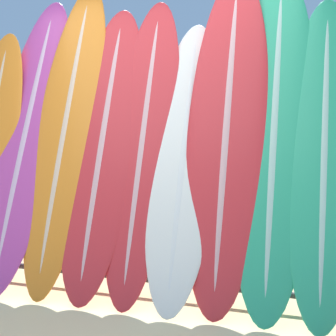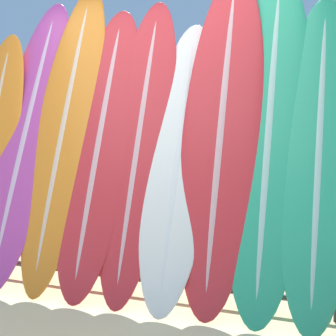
{
  "view_description": "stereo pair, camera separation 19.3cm",
  "coord_description": "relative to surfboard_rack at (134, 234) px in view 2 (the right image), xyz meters",
  "views": [
    {
      "loc": [
        1.21,
        -2.42,
        1.42
      ],
      "look_at": [
        0.05,
        1.59,
        0.87
      ],
      "focal_mm": 50.0,
      "sensor_mm": 36.0,
      "label": 1
    },
    {
      "loc": [
        1.4,
        -2.36,
        1.42
      ],
      "look_at": [
        0.05,
        1.59,
        0.87
      ],
      "focal_mm": 50.0,
      "sensor_mm": 36.0,
      "label": 2
    }
  ],
  "objects": [
    {
      "name": "ocean_water",
      "position": [
        -0.05,
        36.46,
        -0.46
      ],
      "size": [
        120.0,
        60.0,
        0.01
      ],
      "color": "teal",
      "rests_on": "ground_plane"
    },
    {
      "name": "surfboard_rack",
      "position": [
        0.0,
        0.0,
        0.0
      ],
      "size": [
        2.95,
        0.04,
        0.85
      ],
      "color": "#28282D",
      "rests_on": "ground_plane"
    },
    {
      "name": "surfboard_slot_1",
      "position": [
        -1.0,
        0.12,
        0.71
      ],
      "size": [
        0.59,
        1.15,
        2.35
      ],
      "color": "#B23D8E",
      "rests_on": "ground_plane"
    },
    {
      "name": "surfboard_slot_2",
      "position": [
        -0.65,
        0.13,
        0.77
      ],
      "size": [
        0.54,
        1.11,
        2.46
      ],
      "color": "orange",
      "rests_on": "ground_plane"
    },
    {
      "name": "surfboard_slot_3",
      "position": [
        -0.31,
        0.09,
        0.65
      ],
      "size": [
        0.57,
        1.02,
        2.23
      ],
      "color": "red",
      "rests_on": "ground_plane"
    },
    {
      "name": "surfboard_slot_4",
      "position": [
        0.0,
        0.1,
        0.67
      ],
      "size": [
        0.51,
        0.99,
        2.27
      ],
      "color": "red",
      "rests_on": "ground_plane"
    },
    {
      "name": "surfboard_slot_5",
      "position": [
        0.33,
        0.06,
        0.57
      ],
      "size": [
        0.52,
        0.96,
        2.07
      ],
      "color": "silver",
      "rests_on": "ground_plane"
    },
    {
      "name": "surfboard_slot_6",
      "position": [
        0.64,
        0.11,
        0.76
      ],
      "size": [
        0.58,
        0.98,
        2.46
      ],
      "color": "red",
      "rests_on": "ground_plane"
    },
    {
      "name": "surfboard_slot_7",
      "position": [
        0.96,
        0.12,
        0.75
      ],
      "size": [
        0.56,
        0.99,
        2.44
      ],
      "color": "#289E70",
      "rests_on": "ground_plane"
    },
    {
      "name": "surfboard_slot_8",
      "position": [
        1.3,
        0.07,
        0.64
      ],
      "size": [
        0.5,
        0.94,
        2.21
      ],
      "color": "#289E70",
      "rests_on": "ground_plane"
    },
    {
      "name": "person_near_water",
      "position": [
        0.48,
        3.11,
        0.52
      ],
      "size": [
        0.28,
        0.31,
        1.8
      ],
      "rotation": [
        0.0,
        0.0,
        2.11
      ],
      "color": "beige",
      "rests_on": "ground_plane"
    },
    {
      "name": "person_mid_beach",
      "position": [
        -1.82,
        4.3,
        0.51
      ],
      "size": [
        0.24,
        0.3,
        1.78
      ],
      "rotation": [
        0.0,
        0.0,
        4.87
      ],
      "color": "beige",
      "rests_on": "ground_plane"
    }
  ]
}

